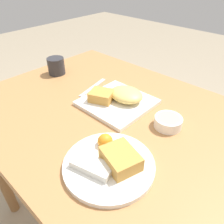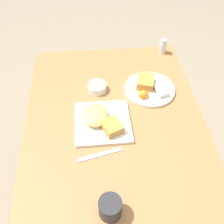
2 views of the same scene
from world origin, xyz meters
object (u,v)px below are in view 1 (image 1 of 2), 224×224
Objects in this scene: plate_oval_far at (110,162)px; coffee_mug at (56,66)px; sauce_ramekin at (168,122)px; butter_knife at (93,87)px; plate_square_near at (119,99)px.

plate_oval_far is 3.14× the size of coffee_mug.
plate_oval_far is at bearing 84.60° from sauce_ramekin.
butter_knife is (0.34, -0.26, -0.01)m from plate_oval_far.
plate_oval_far is 1.39× the size of butter_knife.
plate_oval_far is 0.62m from coffee_mug.
coffee_mug is at bearing -22.66° from plate_oval_far.
coffee_mug is at bearing 0.97° from sauce_ramekin.
plate_oval_far is at bearing 127.37° from plate_square_near.
sauce_ramekin is (-0.02, -0.25, 0.00)m from plate_oval_far.
plate_square_near is 0.30m from plate_oval_far.
plate_square_near is 3.06× the size of coffee_mug.
coffee_mug reaches higher than plate_oval_far.
sauce_ramekin is 0.59m from coffee_mug.
butter_knife is at bearing -174.80° from coffee_mug.
sauce_ramekin is 0.37m from butter_knife.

